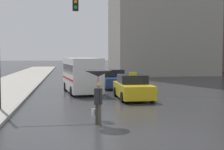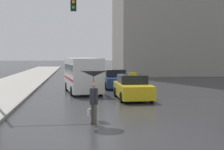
{
  "view_description": "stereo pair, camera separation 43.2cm",
  "coord_description": "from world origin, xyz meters",
  "px_view_note": "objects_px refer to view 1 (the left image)",
  "views": [
    {
      "loc": [
        -2.34,
        -9.96,
        2.64
      ],
      "look_at": [
        0.48,
        9.38,
        1.4
      ],
      "focal_mm": 50.0,
      "sensor_mm": 36.0,
      "label": 1
    },
    {
      "loc": [
        -1.91,
        -10.01,
        2.64
      ],
      "look_at": [
        0.48,
        9.38,
        1.4
      ],
      "focal_mm": 50.0,
      "sensor_mm": 36.0,
      "label": 2
    }
  ],
  "objects_px": {
    "pedestrian_with_umbrella": "(98,81)",
    "traffic_light": "(30,25)",
    "sedan_red": "(113,79)",
    "ambulance_van": "(82,74)"
  },
  "relations": [
    {
      "from": "sedan_red",
      "to": "pedestrian_with_umbrella",
      "type": "height_order",
      "value": "pedestrian_with_umbrella"
    },
    {
      "from": "ambulance_van",
      "to": "sedan_red",
      "type": "bearing_deg",
      "value": -137.87
    },
    {
      "from": "pedestrian_with_umbrella",
      "to": "traffic_light",
      "type": "xyz_separation_m",
      "value": [
        -2.83,
        3.25,
        2.41
      ]
    },
    {
      "from": "traffic_light",
      "to": "ambulance_van",
      "type": "bearing_deg",
      "value": 68.86
    },
    {
      "from": "ambulance_van",
      "to": "traffic_light",
      "type": "relative_size",
      "value": 0.93
    },
    {
      "from": "sedan_red",
      "to": "ambulance_van",
      "type": "height_order",
      "value": "ambulance_van"
    },
    {
      "from": "pedestrian_with_umbrella",
      "to": "ambulance_van",
      "type": "bearing_deg",
      "value": -22.96
    },
    {
      "from": "sedan_red",
      "to": "ambulance_van",
      "type": "distance_m",
      "value": 4.25
    },
    {
      "from": "pedestrian_with_umbrella",
      "to": "traffic_light",
      "type": "height_order",
      "value": "traffic_light"
    },
    {
      "from": "sedan_red",
      "to": "ambulance_van",
      "type": "xyz_separation_m",
      "value": [
        -2.71,
        -3.2,
        0.68
      ]
    },
    {
      "from": "pedestrian_with_umbrella",
      "to": "sedan_red",
      "type": "bearing_deg",
      "value": -34.55
    },
    {
      "from": "ambulance_van",
      "to": "pedestrian_with_umbrella",
      "type": "height_order",
      "value": "ambulance_van"
    },
    {
      "from": "ambulance_van",
      "to": "traffic_light",
      "type": "height_order",
      "value": "traffic_light"
    },
    {
      "from": "ambulance_van",
      "to": "pedestrian_with_umbrella",
      "type": "relative_size",
      "value": 2.63
    },
    {
      "from": "pedestrian_with_umbrella",
      "to": "traffic_light",
      "type": "relative_size",
      "value": 0.35
    }
  ]
}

